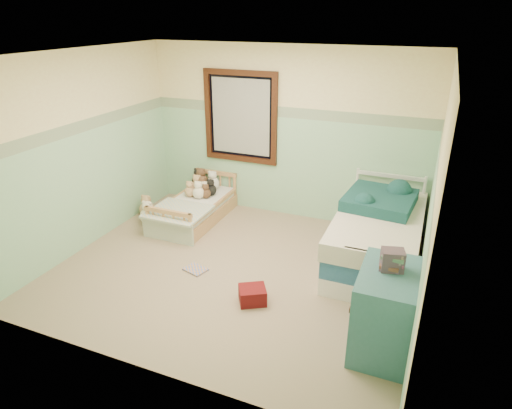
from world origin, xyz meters
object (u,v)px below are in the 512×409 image
at_px(dresser, 385,311).
at_px(floor_book, 196,269).
at_px(red_pillow, 252,295).
at_px(plush_floor_tan, 147,209).
at_px(twin_bed_frame, 375,255).
at_px(toddler_bed_frame, 195,214).
at_px(plush_floor_cream, 148,216).

xyz_separation_m(dresser, floor_book, (-2.27, 0.51, -0.39)).
bearing_deg(red_pillow, plush_floor_tan, 148.96).
xyz_separation_m(twin_bed_frame, dresser, (0.29, -1.52, 0.30)).
xyz_separation_m(toddler_bed_frame, plush_floor_tan, (-0.74, -0.17, 0.02)).
distance_m(plush_floor_cream, red_pillow, 2.47).
height_order(twin_bed_frame, dresser, dresser).
height_order(plush_floor_cream, red_pillow, plush_floor_cream).
relative_size(toddler_bed_frame, plush_floor_cream, 5.95).
bearing_deg(dresser, twin_bed_frame, 100.69).
relative_size(plush_floor_tan, twin_bed_frame, 0.12).
height_order(twin_bed_frame, floor_book, twin_bed_frame).
xyz_separation_m(plush_floor_cream, red_pillow, (2.17, -1.19, -0.03)).
relative_size(plush_floor_tan, red_pillow, 0.83).
xyz_separation_m(plush_floor_tan, dresser, (3.72, -1.60, 0.29)).
xyz_separation_m(twin_bed_frame, floor_book, (-1.98, -1.01, -0.10)).
bearing_deg(floor_book, toddler_bed_frame, 136.11).
height_order(twin_bed_frame, red_pillow, twin_bed_frame).
height_order(plush_floor_tan, floor_book, plush_floor_tan).
distance_m(toddler_bed_frame, plush_floor_cream, 0.69).
bearing_deg(plush_floor_tan, floor_book, -36.75).
distance_m(plush_floor_tan, red_pillow, 2.73).
bearing_deg(twin_bed_frame, plush_floor_tan, 178.73).
distance_m(red_pillow, floor_book, 0.95).
relative_size(plush_floor_cream, red_pillow, 0.87).
bearing_deg(dresser, red_pillow, 172.34).
relative_size(plush_floor_tan, floor_book, 0.89).
bearing_deg(twin_bed_frame, red_pillow, -129.38).
bearing_deg(floor_book, twin_bed_frame, 43.57).
bearing_deg(plush_floor_cream, floor_book, -34.16).
height_order(plush_floor_cream, dresser, dresser).
height_order(plush_floor_cream, twin_bed_frame, plush_floor_cream).
bearing_deg(red_pillow, floor_book, 159.96).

